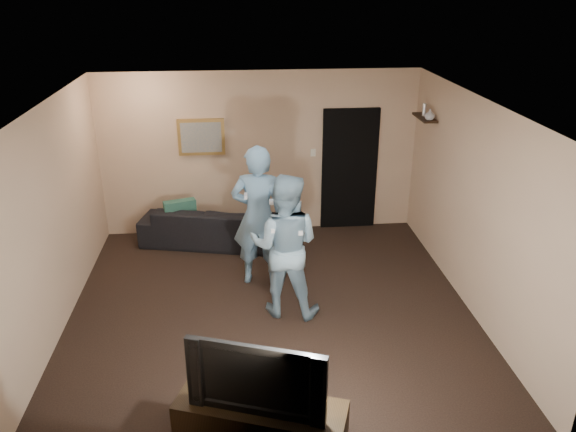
{
  "coord_description": "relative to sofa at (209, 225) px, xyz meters",
  "views": [
    {
      "loc": [
        -0.36,
        -6.07,
        3.88
      ],
      "look_at": [
        0.24,
        0.3,
        1.15
      ],
      "focal_mm": 35.0,
      "sensor_mm": 36.0,
      "label": 1
    }
  ],
  "objects": [
    {
      "name": "wall_shelf",
      "position": [
        3.22,
        -0.25,
        1.69
      ],
      "size": [
        0.2,
        0.6,
        0.03
      ],
      "primitive_type": "cube",
      "color": "black",
      "rests_on": "wall_right"
    },
    {
      "name": "throw_pillow",
      "position": [
        -0.43,
        0.0,
        0.18
      ],
      "size": [
        0.51,
        0.29,
        0.49
      ],
      "primitive_type": "cube",
      "rotation": [
        0.0,
        0.0,
        0.3
      ],
      "color": "#194C41",
      "rests_on": "sofa"
    },
    {
      "name": "painting_canvas",
      "position": [
        -0.07,
        0.4,
        1.3
      ],
      "size": [
        0.62,
        0.01,
        0.47
      ],
      "primitive_type": "cube",
      "color": "slate",
      "rests_on": "painting_frame"
    },
    {
      "name": "wall_back",
      "position": [
        0.83,
        0.45,
        1.0
      ],
      "size": [
        5.0,
        0.04,
        2.6
      ],
      "primitive_type": "cube",
      "color": "tan",
      "rests_on": "ground"
    },
    {
      "name": "television",
      "position": [
        0.6,
        -4.33,
        0.55
      ],
      "size": [
        1.17,
        0.54,
        0.68
      ],
      "primitive_type": "imported",
      "rotation": [
        0.0,
        0.0,
        -0.34
      ],
      "color": "black",
      "rests_on": "tv_console"
    },
    {
      "name": "wii_player_right",
      "position": [
        1.01,
        -2.08,
        0.6
      ],
      "size": [
        1.03,
        0.89,
        1.81
      ],
      "color": "#7C9FB4",
      "rests_on": "ground"
    },
    {
      "name": "wall_right",
      "position": [
        3.33,
        -2.05,
        1.0
      ],
      "size": [
        0.04,
        5.0,
        2.6
      ],
      "primitive_type": "cube",
      "color": "tan",
      "rests_on": "ground"
    },
    {
      "name": "tv_console",
      "position": [
        0.6,
        -4.33,
        -0.05
      ],
      "size": [
        1.55,
        0.94,
        0.53
      ],
      "primitive_type": "cube",
      "rotation": [
        0.0,
        0.0,
        -0.34
      ],
      "color": "black",
      "rests_on": "ground"
    },
    {
      "name": "shelf_figurine",
      "position": [
        3.22,
        -0.2,
        1.79
      ],
      "size": [
        0.06,
        0.06,
        0.18
      ],
      "primitive_type": "cylinder",
      "color": "silver",
      "rests_on": "wall_shelf"
    },
    {
      "name": "sofa",
      "position": [
        0.0,
        0.0,
        0.0
      ],
      "size": [
        2.21,
        1.27,
        0.61
      ],
      "primitive_type": "imported",
      "rotation": [
        0.0,
        0.0,
        2.91
      ],
      "color": "black",
      "rests_on": "ground"
    },
    {
      "name": "painting_frame",
      "position": [
        -0.07,
        0.43,
        1.3
      ],
      "size": [
        0.72,
        0.05,
        0.57
      ],
      "primitive_type": "cube",
      "color": "olive",
      "rests_on": "wall_back"
    },
    {
      "name": "wall_left",
      "position": [
        -1.67,
        -2.05,
        1.0
      ],
      "size": [
        0.04,
        5.0,
        2.6
      ],
      "primitive_type": "cube",
      "color": "tan",
      "rests_on": "ground"
    },
    {
      "name": "ground",
      "position": [
        0.83,
        -2.05,
        -0.3
      ],
      "size": [
        5.0,
        5.0,
        0.0
      ],
      "primitive_type": "plane",
      "color": "black",
      "rests_on": "ground"
    },
    {
      "name": "ceiling",
      "position": [
        0.83,
        -2.05,
        2.3
      ],
      "size": [
        5.0,
        5.0,
        0.04
      ],
      "primitive_type": "cube",
      "color": "silver",
      "rests_on": "wall_back"
    },
    {
      "name": "light_switch",
      "position": [
        1.68,
        0.43,
        1.0
      ],
      "size": [
        0.08,
        0.02,
        0.12
      ],
      "primitive_type": "cube",
      "color": "silver",
      "rests_on": "wall_back"
    },
    {
      "name": "wall_front",
      "position": [
        0.83,
        -4.55,
        1.0
      ],
      "size": [
        5.0,
        0.04,
        2.6
      ],
      "primitive_type": "cube",
      "color": "tan",
      "rests_on": "ground"
    },
    {
      "name": "wii_player_left",
      "position": [
        0.72,
        -1.31,
        0.67
      ],
      "size": [
        0.78,
        0.58,
        1.94
      ],
      "color": "#6B97B9",
      "rests_on": "ground"
    },
    {
      "name": "shelf_vase",
      "position": [
        3.22,
        -0.45,
        1.78
      ],
      "size": [
        0.17,
        0.17,
        0.15
      ],
      "primitive_type": "imported",
      "rotation": [
        0.0,
        0.0,
        0.17
      ],
      "color": "#BBBBC0",
      "rests_on": "wall_shelf"
    },
    {
      "name": "doorway",
      "position": [
        2.28,
        0.42,
        0.7
      ],
      "size": [
        0.9,
        0.06,
        2.0
      ],
      "primitive_type": "cube",
      "color": "black",
      "rests_on": "ground"
    }
  ]
}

